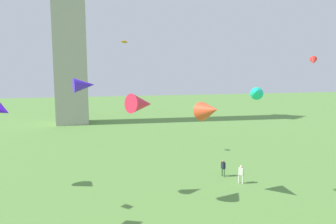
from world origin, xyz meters
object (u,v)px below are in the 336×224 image
at_px(kite_flying_4, 0,109).
at_px(kite_flying_8, 209,110).
at_px(kite_flying_7, 84,85).
at_px(kite_flying_0, 124,42).
at_px(kite_flying_3, 313,61).
at_px(person_2, 241,173).
at_px(kite_flying_5, 256,93).
at_px(kite_flying_6, 141,104).
at_px(person_1, 223,167).

height_order(kite_flying_4, kite_flying_8, kite_flying_8).
bearing_deg(kite_flying_7, kite_flying_0, -31.13).
xyz_separation_m(kite_flying_7, kite_flying_8, (9.48, -2.17, -1.99)).
xyz_separation_m(kite_flying_0, kite_flying_3, (18.73, -8.88, -2.35)).
relative_size(person_2, kite_flying_0, 1.81).
bearing_deg(person_2, kite_flying_3, -109.90).
relative_size(person_2, kite_flying_4, 0.64).
bearing_deg(kite_flying_4, kite_flying_5, -75.97).
bearing_deg(person_2, kite_flying_6, 63.65).
xyz_separation_m(person_2, kite_flying_4, (-20.50, 3.23, 6.12)).
height_order(kite_flying_0, kite_flying_8, kite_flying_0).
xyz_separation_m(person_2, kite_flying_5, (-0.82, -3.67, 7.64)).
distance_m(person_1, kite_flying_4, 20.65).
bearing_deg(kite_flying_3, kite_flying_5, -109.38).
xyz_separation_m(kite_flying_5, kite_flying_6, (-8.64, 1.49, -0.80)).
relative_size(kite_flying_0, kite_flying_5, 0.51).
distance_m(kite_flying_3, kite_flying_4, 30.38).
distance_m(person_1, person_2, 2.31).
height_order(person_1, kite_flying_0, kite_flying_0).
bearing_deg(kite_flying_5, kite_flying_3, 65.51).
height_order(kite_flying_7, kite_flying_8, kite_flying_7).
distance_m(kite_flying_5, kite_flying_7, 13.25).
relative_size(kite_flying_4, kite_flying_6, 1.02).
height_order(kite_flying_0, kite_flying_7, kite_flying_0).
bearing_deg(kite_flying_5, kite_flying_7, -163.96).
bearing_deg(kite_flying_5, kite_flying_6, -158.42).
height_order(person_1, kite_flying_8, kite_flying_8).
bearing_deg(kite_flying_0, kite_flying_7, 13.25).
relative_size(person_1, kite_flying_6, 0.63).
bearing_deg(kite_flying_6, kite_flying_5, -132.56).
relative_size(kite_flying_6, kite_flying_8, 0.95).
distance_m(person_1, kite_flying_5, 9.63).
height_order(kite_flying_5, kite_flying_6, kite_flying_5).
bearing_deg(kite_flying_5, kite_flying_4, -167.93).
relative_size(person_1, kite_flying_0, 1.77).
bearing_deg(kite_flying_3, kite_flying_0, -168.87).
height_order(person_1, kite_flying_7, kite_flying_7).
relative_size(person_1, person_2, 0.97).
height_order(person_2, kite_flying_8, kite_flying_8).
distance_m(kite_flying_4, kite_flying_8, 17.31).
bearing_deg(kite_flying_8, kite_flying_7, 153.66).
xyz_separation_m(person_1, kite_flying_4, (-19.69, 1.07, 6.15)).
xyz_separation_m(person_1, person_2, (0.81, -2.16, 0.02)).
bearing_deg(kite_flying_0, person_1, 72.44).
height_order(person_1, kite_flying_5, kite_flying_5).
xyz_separation_m(kite_flying_3, kite_flying_4, (-30.10, -0.15, -4.12)).
xyz_separation_m(kite_flying_3, kite_flying_7, (-23.18, -3.55, -2.06)).
relative_size(person_1, kite_flying_5, 0.89).
distance_m(kite_flying_4, kite_flying_7, 7.98).
relative_size(kite_flying_5, kite_flying_6, 0.71).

